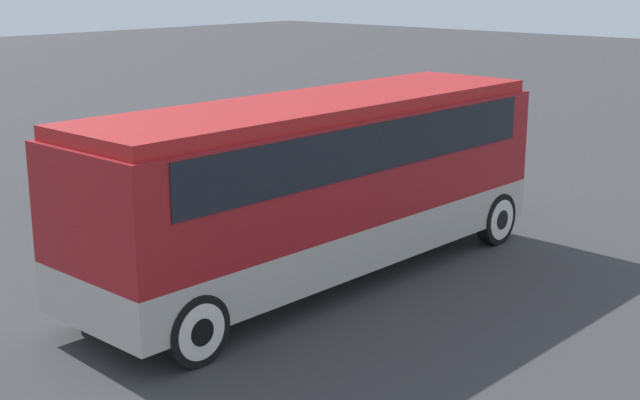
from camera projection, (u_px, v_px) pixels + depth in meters
name	position (u px, v px, depth m)	size (l,w,h in m)	color
ground_plane	(320.00, 279.00, 15.84)	(120.00, 120.00, 0.00)	#38383A
tour_bus	(324.00, 172.00, 15.42)	(9.57, 2.61, 3.22)	#B7B2A8
parked_car_near	(226.00, 172.00, 21.33)	(4.61, 1.78, 1.27)	#BCBCC1
parked_car_mid	(147.00, 161.00, 22.39)	(4.74, 1.79, 1.39)	#2D5638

